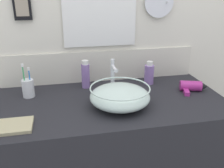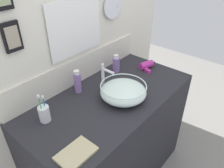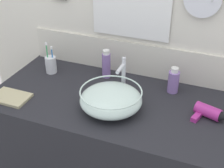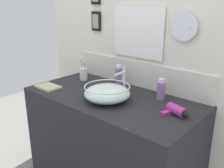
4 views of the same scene
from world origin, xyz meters
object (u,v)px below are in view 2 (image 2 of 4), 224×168
(hair_drier, at_px, (148,65))
(toothbrush_cup, at_px, (44,114))
(faucet, at_px, (104,75))
(hand_towel, at_px, (76,154))
(lotion_bottle, at_px, (116,64))
(soap_dispenser, at_px, (78,82))
(glass_bowl_sink, at_px, (123,91))

(hair_drier, relative_size, toothbrush_cup, 0.89)
(faucet, xyz_separation_m, hand_towel, (-0.56, -0.30, -0.11))
(faucet, height_order, toothbrush_cup, faucet)
(hair_drier, xyz_separation_m, lotion_bottle, (-0.23, 0.18, 0.04))
(soap_dispenser, xyz_separation_m, hand_towel, (-0.40, -0.42, -0.08))
(glass_bowl_sink, relative_size, toothbrush_cup, 1.59)
(glass_bowl_sink, xyz_separation_m, faucet, (0.00, 0.18, 0.06))
(soap_dispenser, bearing_deg, toothbrush_cup, -167.67)
(hair_drier, distance_m, toothbrush_cup, 1.01)
(glass_bowl_sink, xyz_separation_m, hand_towel, (-0.56, -0.12, -0.05))
(glass_bowl_sink, bearing_deg, hand_towel, -168.05)
(hair_drier, bearing_deg, lotion_bottle, 142.09)
(glass_bowl_sink, height_order, faucet, faucet)
(soap_dispenser, bearing_deg, hair_drier, -16.91)
(toothbrush_cup, relative_size, hand_towel, 1.00)
(hair_drier, height_order, toothbrush_cup, toothbrush_cup)
(lotion_bottle, xyz_separation_m, hand_towel, (-0.82, -0.40, -0.06))
(glass_bowl_sink, distance_m, hand_towel, 0.57)
(hand_towel, bearing_deg, soap_dispenser, 46.47)
(glass_bowl_sink, relative_size, lotion_bottle, 2.13)
(hair_drier, bearing_deg, faucet, 171.95)
(glass_bowl_sink, distance_m, soap_dispenser, 0.34)
(toothbrush_cup, bearing_deg, glass_bowl_sink, -24.66)
(lotion_bottle, height_order, hand_towel, lotion_bottle)
(hair_drier, relative_size, soap_dispenser, 1.02)
(faucet, xyz_separation_m, hair_drier, (0.50, -0.07, -0.09))
(faucet, height_order, hair_drier, faucet)
(lotion_bottle, distance_m, soap_dispenser, 0.42)
(glass_bowl_sink, relative_size, hand_towel, 1.60)
(soap_dispenser, distance_m, hand_towel, 0.59)
(glass_bowl_sink, relative_size, soap_dispenser, 1.82)
(glass_bowl_sink, xyz_separation_m, toothbrush_cup, (-0.50, 0.23, -0.00))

